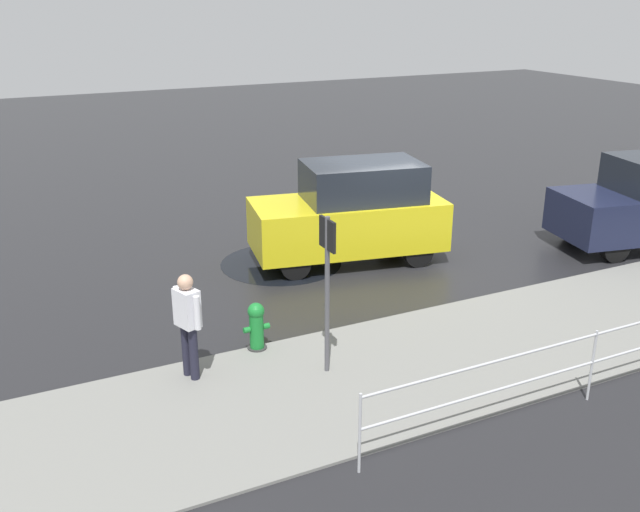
{
  "coord_description": "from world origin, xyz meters",
  "views": [
    {
      "loc": [
        7.6,
        12.04,
        5.24
      ],
      "look_at": [
        2.41,
        1.48,
        0.9
      ],
      "focal_mm": 40.0,
      "sensor_mm": 36.0,
      "label": 1
    }
  ],
  "objects_px": {
    "moving_hatchback": "(352,213)",
    "pedestrian": "(188,319)",
    "sign_post": "(327,273)",
    "fire_hydrant": "(256,327)"
  },
  "relations": [
    {
      "from": "moving_hatchback",
      "to": "pedestrian",
      "type": "height_order",
      "value": "moving_hatchback"
    },
    {
      "from": "moving_hatchback",
      "to": "sign_post",
      "type": "distance_m",
      "value": 4.82
    },
    {
      "from": "fire_hydrant",
      "to": "moving_hatchback",
      "type": "bearing_deg",
      "value": -138.11
    },
    {
      "from": "fire_hydrant",
      "to": "pedestrian",
      "type": "height_order",
      "value": "pedestrian"
    },
    {
      "from": "sign_post",
      "to": "moving_hatchback",
      "type": "bearing_deg",
      "value": -122.74
    },
    {
      "from": "fire_hydrant",
      "to": "sign_post",
      "type": "distance_m",
      "value": 1.75
    },
    {
      "from": "pedestrian",
      "to": "sign_post",
      "type": "relative_size",
      "value": 0.68
    },
    {
      "from": "moving_hatchback",
      "to": "sign_post",
      "type": "bearing_deg",
      "value": 57.26
    },
    {
      "from": "sign_post",
      "to": "pedestrian",
      "type": "bearing_deg",
      "value": -21.12
    },
    {
      "from": "moving_hatchback",
      "to": "sign_post",
      "type": "relative_size",
      "value": 1.73
    }
  ]
}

